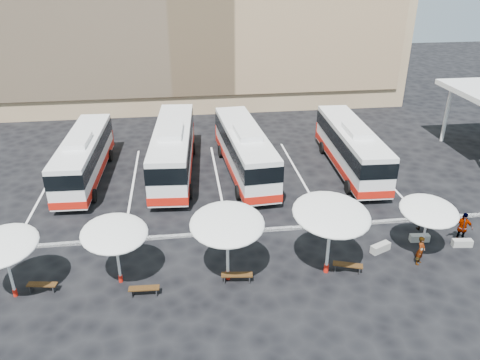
{
  "coord_description": "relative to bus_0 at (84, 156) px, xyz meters",
  "views": [
    {
      "loc": [
        -2.33,
        -22.48,
        14.69
      ],
      "look_at": [
        1.0,
        3.0,
        2.2
      ],
      "focal_mm": 35.0,
      "sensor_mm": 36.0,
      "label": 1
    }
  ],
  "objects": [
    {
      "name": "ground",
      "position": [
        9.33,
        -9.13,
        -1.78
      ],
      "size": [
        120.0,
        120.0,
        0.0
      ],
      "primitive_type": "plane",
      "color": "black",
      "rests_on": "ground"
    },
    {
      "name": "curb_divider",
      "position": [
        9.33,
        -8.63,
        -1.71
      ],
      "size": [
        34.0,
        0.25,
        0.15
      ],
      "primitive_type": "cube",
      "color": "black",
      "rests_on": "ground"
    },
    {
      "name": "bay_lines",
      "position": [
        9.33,
        -1.13,
        -1.78
      ],
      "size": [
        24.15,
        12.0,
        0.01
      ],
      "color": "white",
      "rests_on": "ground"
    },
    {
      "name": "bus_0",
      "position": [
        0.0,
        0.0,
        0.0
      ],
      "size": [
        2.87,
        11.07,
        3.49
      ],
      "rotation": [
        0.0,
        0.0,
        -0.04
      ],
      "color": "white",
      "rests_on": "ground"
    },
    {
      "name": "bus_1",
      "position": [
        6.28,
        0.15,
        0.19
      ],
      "size": [
        3.46,
        12.32,
        3.86
      ],
      "rotation": [
        0.0,
        0.0,
        -0.07
      ],
      "color": "white",
      "rests_on": "ground"
    },
    {
      "name": "bus_2",
      "position": [
        11.39,
        -0.52,
        0.12
      ],
      "size": [
        3.32,
        11.9,
        3.73
      ],
      "rotation": [
        0.0,
        0.0,
        0.07
      ],
      "color": "white",
      "rests_on": "ground"
    },
    {
      "name": "bus_3",
      "position": [
        19.28,
        -0.88,
        0.09
      ],
      "size": [
        3.04,
        11.6,
        3.65
      ],
      "rotation": [
        0.0,
        0.0,
        -0.04
      ],
      "color": "white",
      "rests_on": "ground"
    },
    {
      "name": "sunshade_0",
      "position": [
        -1.31,
        -12.78,
        1.05
      ],
      "size": [
        4.05,
        4.08,
        3.33
      ],
      "rotation": [
        0.0,
        0.0,
        -0.33
      ],
      "color": "white",
      "rests_on": "ground"
    },
    {
      "name": "sunshade_1",
      "position": [
        3.56,
        -12.33,
        1.03
      ],
      "size": [
        4.17,
        4.19,
        3.31
      ],
      "rotation": [
        0.0,
        0.0,
        0.41
      ],
      "color": "white",
      "rests_on": "ground"
    },
    {
      "name": "sunshade_2",
      "position": [
        8.85,
        -12.78,
        1.4
      ],
      "size": [
        3.89,
        3.93,
        3.75
      ],
      "rotation": [
        0.0,
        0.0,
        -0.09
      ],
      "color": "white",
      "rests_on": "ground"
    },
    {
      "name": "sunshade_3",
      "position": [
        13.88,
        -12.88,
        1.61
      ],
      "size": [
        4.77,
        4.81,
        3.99
      ],
      "rotation": [
        0.0,
        0.0,
        0.3
      ],
      "color": "white",
      "rests_on": "ground"
    },
    {
      "name": "sunshade_4",
      "position": [
        19.43,
        -12.01,
        0.9
      ],
      "size": [
        3.11,
        3.15,
        3.15
      ],
      "rotation": [
        0.0,
        0.0,
        -0.04
      ],
      "color": "white",
      "rests_on": "ground"
    },
    {
      "name": "wood_bench_0",
      "position": [
        -0.09,
        -12.59,
        -1.45
      ],
      "size": [
        1.45,
        0.59,
        0.43
      ],
      "rotation": [
        0.0,
        0.0,
        -0.15
      ],
      "color": "#331E0B",
      "rests_on": "ground"
    },
    {
      "name": "wood_bench_1",
      "position": [
        4.78,
        -13.52,
        -1.44
      ],
      "size": [
        1.46,
        0.45,
        0.44
      ],
      "rotation": [
        0.0,
        0.0,
        -0.04
      ],
      "color": "#331E0B",
      "rests_on": "ground"
    },
    {
      "name": "wood_bench_2",
      "position": [
        9.27,
        -13.1,
        -1.42
      ],
      "size": [
        1.58,
        0.58,
        0.47
      ],
      "rotation": [
        0.0,
        0.0,
        -0.11
      ],
      "color": "#331E0B",
      "rests_on": "ground"
    },
    {
      "name": "wood_bench_3",
      "position": [
        14.96,
        -13.01,
        -1.43
      ],
      "size": [
        1.55,
        0.87,
        0.46
      ],
      "rotation": [
        0.0,
        0.0,
        -0.34
      ],
      "color": "#331E0B",
      "rests_on": "ground"
    },
    {
      "name": "conc_bench_0",
      "position": [
        17.37,
        -11.47,
        -1.56
      ],
      "size": [
        1.25,
        0.85,
        0.45
      ],
      "primitive_type": "cube",
      "rotation": [
        0.0,
        0.0,
        0.42
      ],
      "color": "gray",
      "rests_on": "ground"
    },
    {
      "name": "conc_bench_1",
      "position": [
        19.96,
        -10.8,
        -1.58
      ],
      "size": [
        1.11,
        0.45,
        0.41
      ],
      "primitive_type": "cube",
      "rotation": [
        0.0,
        0.0,
        -0.08
      ],
      "color": "gray",
      "rests_on": "ground"
    },
    {
      "name": "conc_bench_2",
      "position": [
        22.07,
        -11.59,
        -1.58
      ],
      "size": [
        1.12,
        0.48,
        0.41
      ],
      "primitive_type": "cube",
      "rotation": [
        0.0,
        0.0,
        -0.11
      ],
      "color": "gray",
      "rests_on": "ground"
    },
    {
      "name": "passenger_0",
      "position": [
        18.93,
        -12.81,
        -0.97
      ],
      "size": [
        0.69,
        0.69,
        1.61
      ],
      "primitive_type": "imported",
      "rotation": [
        0.0,
        0.0,
        0.77
      ],
      "color": "black",
      "rests_on": "ground"
    },
    {
      "name": "passenger_1",
      "position": [
        20.65,
        -9.65,
        -0.94
      ],
      "size": [
        1.03,
        0.98,
        1.68
      ],
      "primitive_type": "imported",
      "rotation": [
        0.0,
        0.0,
        2.56
      ],
      "color": "black",
      "rests_on": "ground"
    },
    {
      "name": "passenger_2",
      "position": [
        22.11,
        -11.25,
        -0.83
      ],
      "size": [
        1.21,
        0.83,
        1.91
      ],
      "primitive_type": "imported",
      "rotation": [
        0.0,
        0.0,
        -0.36
      ],
      "color": "black",
      "rests_on": "ground"
    }
  ]
}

